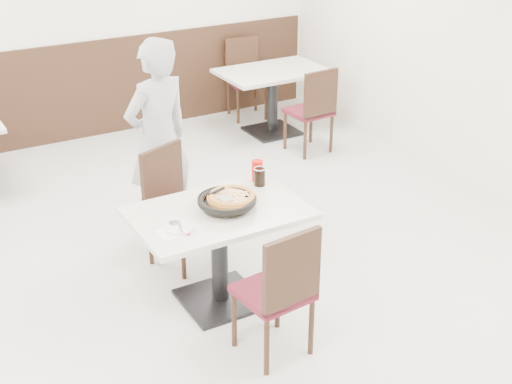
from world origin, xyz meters
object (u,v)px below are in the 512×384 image
main_table (220,257)px  side_plate (180,228)px  diner_person (158,140)px  bg_table_right (272,102)px  bg_chair_right_near (309,110)px  chair_near (273,289)px  chair_far (181,209)px  bg_chair_right_far (247,80)px  pizza (232,198)px  cola_glass (260,177)px  pizza_pan (227,204)px  red_cup (257,171)px

main_table → side_plate: side_plate is taller
diner_person → bg_table_right: diner_person is taller
main_table → side_plate: (-0.35, -0.12, 0.38)m
main_table → bg_chair_right_near: size_ratio=1.26×
chair_near → main_table: bearing=87.4°
chair_far → side_plate: size_ratio=5.15×
bg_chair_right_far → pizza: bearing=68.8°
cola_glass → bg_chair_right_near: bg_chair_right_near is taller
pizza → side_plate: pizza is taller
pizza → bg_chair_right_near: (2.06, 2.11, -0.34)m
chair_near → pizza: 0.76m
diner_person → main_table: bearing=72.2°
main_table → bg_chair_right_near: bearing=44.3°
chair_far → bg_chair_right_far: same height
bg_chair_right_near → cola_glass: bearing=-136.2°
pizza_pan → pizza: size_ratio=1.06×
main_table → pizza_pan: 0.42m
cola_glass → bg_table_right: 3.11m
pizza_pan → pizza: pizza is taller
chair_far → cola_glass: chair_far is taller
red_cup → diner_person: bearing=115.1°
cola_glass → side_plate: bearing=-157.3°
chair_far → cola_glass: size_ratio=7.31×
bg_table_right → chair_near: bearing=-121.0°
red_cup → bg_chair_right_near: 2.51m
main_table → diner_person: diner_person is taller
cola_glass → red_cup: (0.03, 0.08, 0.02)m
bg_table_right → diner_person: bearing=-142.1°
chair_near → bg_table_right: size_ratio=0.79×
cola_glass → red_cup: bearing=71.5°
pizza_pan → cola_glass: cola_glass is taller
chair_far → side_plate: chair_far is taller
main_table → side_plate: size_ratio=6.50×
pizza → main_table: bearing=-174.9°
chair_near → bg_chair_right_near: bearing=46.7°
side_plate → bg_chair_right_near: (2.52, 2.24, -0.28)m
diner_person → pizza_pan: bearing=75.1°
chair_near → bg_table_right: (2.08, 3.47, -0.10)m
pizza_pan → red_cup: (0.42, 0.31, 0.04)m
red_cup → main_table: bearing=-148.4°
chair_near → pizza_pan: chair_near is taller
diner_person → bg_table_right: bearing=-157.1°
side_plate → bg_table_right: 3.84m
diner_person → bg_chair_right_near: (2.11, 0.92, -0.38)m
cola_glass → diner_person: bearing=111.8°
bg_table_right → bg_chair_right_far: size_ratio=1.26×
diner_person → bg_chair_right_near: size_ratio=1.79×
diner_person → bg_table_right: 2.66m
cola_glass → bg_table_right: bearing=57.2°
pizza_pan → bg_table_right: 3.51m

